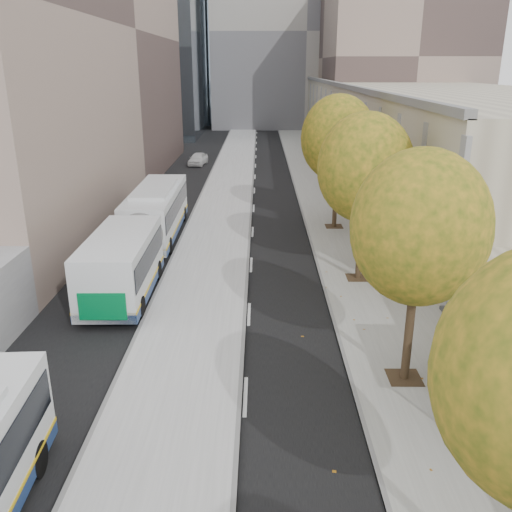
{
  "coord_description": "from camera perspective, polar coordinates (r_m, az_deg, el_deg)",
  "views": [
    {
      "loc": [
        -1.22,
        -2.64,
        9.83
      ],
      "look_at": [
        -1.36,
        18.28,
        2.5
      ],
      "focal_mm": 38.0,
      "sensor_mm": 36.0,
      "label": 1
    }
  ],
  "objects": [
    {
      "name": "tree_c",
      "position": [
        17.0,
        16.85,
        2.84
      ],
      "size": [
        4.2,
        4.2,
        7.28
      ],
      "color": "#2F2213",
      "rests_on": "sidewalk"
    },
    {
      "name": "tree_e",
      "position": [
        34.24,
        8.66,
        12.15
      ],
      "size": [
        4.6,
        4.6,
        7.92
      ],
      "color": "#2F2213",
      "rests_on": "sidewalk"
    },
    {
      "name": "building_tan",
      "position": [
        68.95,
        14.84,
        13.85
      ],
      "size": [
        18.0,
        92.0,
        8.0
      ],
      "primitive_type": "cube",
      "color": "#9F9680",
      "rests_on": "ground"
    },
    {
      "name": "bus_shelter",
      "position": [
        17.06,
        24.54,
        -9.2
      ],
      "size": [
        1.9,
        4.4,
        2.53
      ],
      "color": "#383A3F",
      "rests_on": "sidewalk"
    },
    {
      "name": "bus_platform",
      "position": [
        38.98,
        -3.56,
        4.78
      ],
      "size": [
        4.25,
        150.0,
        0.15
      ],
      "primitive_type": "cube",
      "color": "#A1A1A1",
      "rests_on": "ground"
    },
    {
      "name": "tree_d",
      "position": [
        25.48,
        11.41,
        9.08
      ],
      "size": [
        4.4,
        4.4,
        7.6
      ],
      "color": "#2F2213",
      "rests_on": "sidewalk"
    },
    {
      "name": "distant_car",
      "position": [
        58.25,
        -6.13,
        10.14
      ],
      "size": [
        2.07,
        3.96,
        1.29
      ],
      "primitive_type": "imported",
      "rotation": [
        0.0,
        0.0,
        -0.15
      ],
      "color": "silver",
      "rests_on": "ground"
    },
    {
      "name": "bus_far",
      "position": [
        29.54,
        -11.68,
        2.72
      ],
      "size": [
        2.81,
        17.52,
        2.92
      ],
      "rotation": [
        0.0,
        0.0,
        0.01
      ],
      "color": "silver",
      "rests_on": "ground"
    },
    {
      "name": "building_far_block",
      "position": [
        99.04,
        4.92,
        22.25
      ],
      "size": [
        30.0,
        18.0,
        30.0
      ],
      "primitive_type": "cube",
      "color": "gray",
      "rests_on": "ground"
    },
    {
      "name": "sidewalk",
      "position": [
        39.26,
        8.21,
        4.68
      ],
      "size": [
        4.75,
        150.0,
        0.08
      ],
      "primitive_type": "cube",
      "color": "gray",
      "rests_on": "ground"
    }
  ]
}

